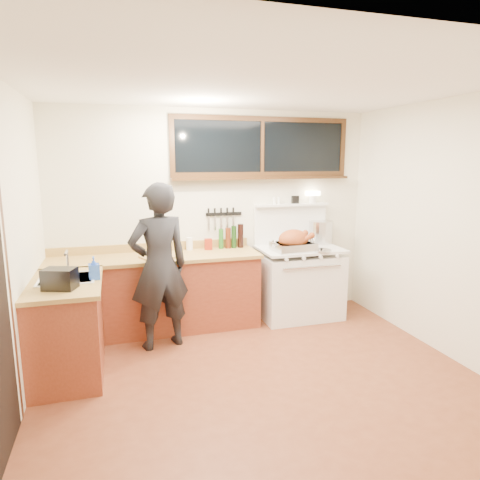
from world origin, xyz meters
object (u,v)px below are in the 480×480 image
object	(u,v)px
vintage_stove	(299,281)
man	(159,267)
cutting_board	(160,253)
roast_turkey	(294,242)

from	to	relation	value
vintage_stove	man	size ratio (longest dim) A/B	0.90
vintage_stove	man	xyz separation A→B (m)	(-1.80, -0.43, 0.42)
vintage_stove	cutting_board	distance (m)	1.81
cutting_board	roast_turkey	xyz separation A→B (m)	(1.60, -0.08, 0.05)
man	cutting_board	world-z (taller)	man
man	vintage_stove	bearing A→B (deg)	13.47
cutting_board	roast_turkey	bearing A→B (deg)	-3.01
vintage_stove	man	world-z (taller)	man
man	cutting_board	size ratio (longest dim) A/B	3.65
vintage_stove	cutting_board	bearing A→B (deg)	-177.96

